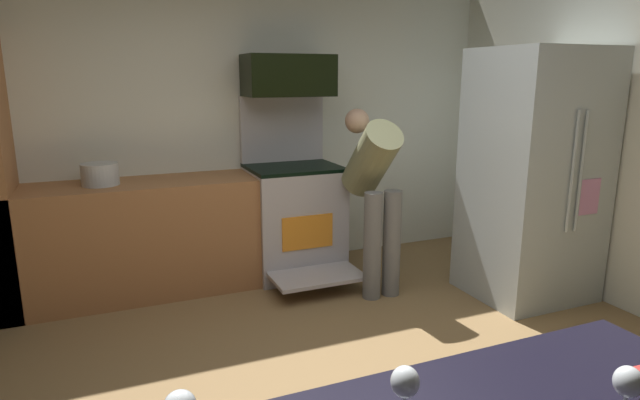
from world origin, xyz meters
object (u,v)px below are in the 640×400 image
object	(u,v)px
person_cook	(374,185)
wine_glass_mid	(405,385)
wine_glass_far	(627,387)
microwave	(288,76)
stock_pot	(100,174)
oven_range	(294,216)
refrigerator	(533,176)

from	to	relation	value
person_cook	wine_glass_mid	distance (m)	3.00
person_cook	wine_glass_far	bearing A→B (deg)	-107.81
microwave	stock_pot	xyz separation A→B (m)	(-1.53, -0.08, -0.72)
oven_range	wine_glass_mid	xyz separation A→B (m)	(-0.92, -3.29, 0.50)
refrigerator	wine_glass_mid	world-z (taller)	refrigerator
oven_range	wine_glass_far	bearing A→B (deg)	-97.86
microwave	wine_glass_mid	world-z (taller)	microwave
refrigerator	person_cook	bearing A→B (deg)	153.77
refrigerator	stock_pot	distance (m)	3.27
microwave	refrigerator	world-z (taller)	refrigerator
microwave	refrigerator	xyz separation A→B (m)	(1.53, -1.25, -0.75)
oven_range	person_cook	size ratio (longest dim) A/B	1.06
refrigerator	person_cook	world-z (taller)	refrigerator
stock_pot	oven_range	bearing A→B (deg)	-0.57
person_cook	stock_pot	xyz separation A→B (m)	(-1.97, 0.64, 0.12)
person_cook	wine_glass_mid	size ratio (longest dim) A/B	9.21
microwave	wine_glass_far	world-z (taller)	microwave
refrigerator	wine_glass_far	world-z (taller)	refrigerator
person_cook	refrigerator	bearing A→B (deg)	-26.23
oven_range	stock_pot	xyz separation A→B (m)	(-1.53, 0.02, 0.47)
oven_range	wine_glass_mid	distance (m)	3.45
stock_pot	person_cook	bearing A→B (deg)	-17.93
refrigerator	wine_glass_mid	xyz separation A→B (m)	(-2.45, -2.13, 0.06)
oven_range	person_cook	bearing A→B (deg)	-54.50
microwave	wine_glass_mid	xyz separation A→B (m)	(-0.92, -3.39, -0.69)
person_cook	wine_glass_far	distance (m)	3.04
oven_range	microwave	bearing A→B (deg)	90.00
oven_range	person_cook	distance (m)	0.84
wine_glass_far	stock_pot	world-z (taller)	wine_glass_far
wine_glass_far	microwave	bearing A→B (deg)	82.35
wine_glass_mid	oven_range	bearing A→B (deg)	74.43
oven_range	wine_glass_mid	bearing A→B (deg)	-105.57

